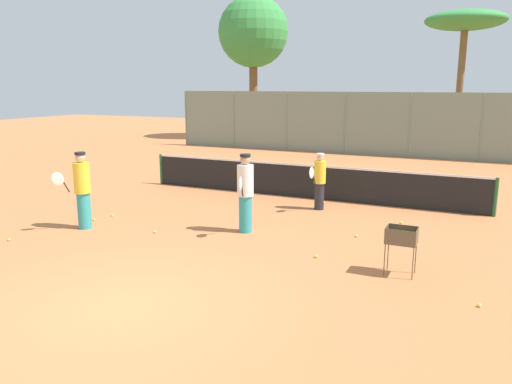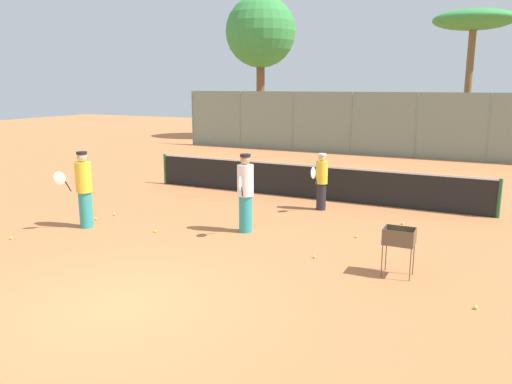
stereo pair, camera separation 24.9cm
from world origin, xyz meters
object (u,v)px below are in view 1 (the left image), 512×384
Objects in this scene: player_white_outfit at (82,189)px; player_red_cap at (320,181)px; player_yellow_shirt at (245,192)px; tennis_net at (305,180)px; ball_cart at (402,240)px.

player_white_outfit is 1.18× the size of player_red_cap.
player_yellow_shirt is at bearing -9.65° from player_red_cap.
ball_cart is at bearing -54.85° from tennis_net.
player_yellow_shirt is (-0.92, -2.90, 0.15)m from player_red_cap.
player_white_outfit is 4.01m from player_yellow_shirt.
tennis_net is 5.75× the size of player_white_outfit.
player_red_cap is at bearing 125.07° from ball_cart.
player_white_outfit reaches higher than tennis_net.
tennis_net is 6.59m from ball_cart.
player_white_outfit is 2.08× the size of ball_cart.
player_red_cap is at bearing -54.57° from tennis_net.
player_red_cap is at bearing 160.56° from player_white_outfit.
tennis_net is at bearing 173.40° from player_white_outfit.
player_white_outfit is 6.36m from player_red_cap.
player_red_cap is (4.69, 4.29, -0.15)m from player_white_outfit.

